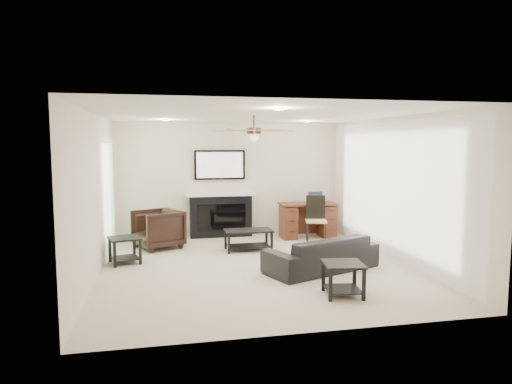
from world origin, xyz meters
TOP-DOWN VIEW (x-y plane):
  - room_shell at (0.19, 0.08)m, footprint 5.50×5.54m
  - sofa at (1.01, -0.43)m, footprint 2.04×1.39m
  - armchair at (-1.59, 1.72)m, footprint 1.11×1.10m
  - coffee_table at (0.11, 1.17)m, footprint 0.90×0.51m
  - end_table_near at (0.86, -1.68)m, footprint 0.59×0.59m
  - end_table_left at (-2.14, 0.67)m, footprint 0.62×0.62m
  - fireplace_unit at (-0.24, 2.58)m, footprint 1.52×0.34m
  - desk at (1.61, 2.12)m, footprint 1.22×0.56m
  - desk_chair at (1.61, 1.57)m, footprint 0.52×0.53m
  - laptop at (1.81, 2.10)m, footprint 0.33×0.24m

SIDE VIEW (x-z plane):
  - coffee_table at x=0.11m, z-range 0.00..0.40m
  - end_table_near at x=0.86m, z-range 0.00..0.45m
  - end_table_left at x=-2.14m, z-range 0.00..0.45m
  - sofa at x=1.01m, z-range 0.00..0.56m
  - desk at x=1.61m, z-range 0.00..0.76m
  - armchair at x=-1.59m, z-range 0.00..0.76m
  - desk_chair at x=1.61m, z-range 0.00..0.97m
  - laptop at x=1.81m, z-range 0.76..0.99m
  - fireplace_unit at x=-0.24m, z-range 0.00..1.91m
  - room_shell at x=0.19m, z-range 0.42..2.94m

